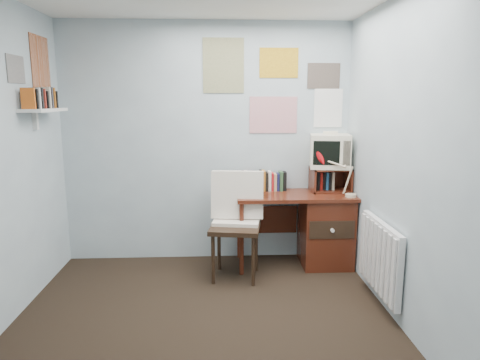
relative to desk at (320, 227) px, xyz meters
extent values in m
plane|color=black|center=(-1.17, -1.48, -0.41)|extent=(3.50, 3.50, 0.00)
cube|color=silver|center=(-1.17, 0.27, 0.84)|extent=(3.00, 0.02, 2.50)
cube|color=silver|center=(0.33, -1.48, 0.84)|extent=(0.02, 3.50, 2.50)
cube|color=#522012|center=(-0.27, 0.00, 0.34)|extent=(1.20, 0.55, 0.03)
cube|color=#522012|center=(0.06, 0.00, -0.04)|extent=(0.50, 0.50, 0.72)
cylinder|color=#522012|center=(-0.83, -0.24, -0.04)|extent=(0.04, 0.04, 0.72)
cylinder|color=#522012|center=(-0.83, 0.23, -0.04)|extent=(0.04, 0.04, 0.72)
cube|color=#522012|center=(-0.52, 0.25, 0.01)|extent=(0.64, 0.02, 0.30)
cube|color=black|center=(-0.90, -0.30, 0.09)|extent=(0.58, 0.56, 1.00)
cube|color=red|center=(0.26, -0.17, 0.55)|extent=(0.30, 0.26, 0.40)
cube|color=#522012|center=(0.12, 0.11, 0.48)|extent=(0.40, 0.30, 0.25)
cube|color=#ECE5C6|center=(0.11, 0.13, 0.79)|extent=(0.45, 0.43, 0.38)
cube|color=#522012|center=(-0.51, 0.18, 0.46)|extent=(0.60, 0.14, 0.22)
cube|color=white|center=(0.29, -0.93, 0.01)|extent=(0.09, 0.80, 0.60)
cube|color=white|center=(-2.57, -0.38, 1.21)|extent=(0.20, 0.62, 0.24)
cube|color=white|center=(-0.47, 0.26, 1.44)|extent=(1.20, 0.01, 0.90)
cube|color=white|center=(-2.67, -0.38, 1.59)|extent=(0.01, 0.70, 0.60)
camera|label=1|loc=(-1.05, -4.24, 1.31)|focal=32.00mm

